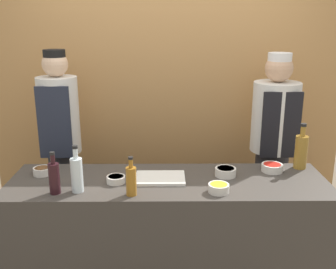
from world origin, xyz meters
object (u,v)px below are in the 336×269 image
(sauce_bowl_brown, at_px, (42,171))
(chef_left, at_px, (61,146))
(bottle_vinegar, at_px, (301,151))
(chef_right, at_px, (273,149))
(sauce_bowl_orange, at_px, (225,171))
(sauce_bowl_yellow, at_px, (219,188))
(bottle_clear, at_px, (77,174))
(bottle_amber, at_px, (131,180))
(sauce_bowl_green, at_px, (116,179))
(bottle_wine, at_px, (54,177))
(cutting_board, at_px, (160,178))
(sauce_bowl_red, at_px, (272,167))

(sauce_bowl_brown, distance_m, chef_left, 0.53)
(bottle_vinegar, distance_m, chef_right, 0.44)
(sauce_bowl_orange, relative_size, sauce_bowl_yellow, 1.10)
(bottle_clear, height_order, bottle_amber, bottle_clear)
(sauce_bowl_green, height_order, chef_right, chef_right)
(bottle_amber, bearing_deg, sauce_bowl_orange, 25.79)
(sauce_bowl_green, height_order, bottle_amber, bottle_amber)
(chef_left, height_order, chef_right, chef_left)
(bottle_wine, distance_m, chef_right, 1.77)
(bottle_amber, height_order, chef_right, chef_right)
(cutting_board, distance_m, bottle_vinegar, 1.03)
(cutting_board, height_order, chef_left, chef_left)
(sauce_bowl_red, relative_size, bottle_amber, 0.60)
(sauce_bowl_brown, bearing_deg, cutting_board, -6.59)
(sauce_bowl_orange, xyz_separation_m, bottle_vinegar, (0.55, 0.14, 0.10))
(sauce_bowl_red, bearing_deg, sauce_bowl_orange, -166.68)
(bottle_wine, bearing_deg, bottle_clear, 11.08)
(sauce_bowl_yellow, bearing_deg, bottle_clear, 178.65)
(sauce_bowl_brown, height_order, bottle_amber, bottle_amber)
(bottle_wine, height_order, bottle_vinegar, bottle_vinegar)
(bottle_clear, bearing_deg, sauce_bowl_orange, 14.33)
(sauce_bowl_green, relative_size, sauce_bowl_yellow, 0.93)
(bottle_clear, relative_size, bottle_amber, 1.22)
(cutting_board, bearing_deg, sauce_bowl_green, -170.31)
(sauce_bowl_green, bearing_deg, cutting_board, 9.69)
(cutting_board, relative_size, bottle_clear, 1.10)
(sauce_bowl_yellow, xyz_separation_m, chef_right, (0.55, 0.82, -0.02))
(sauce_bowl_green, xyz_separation_m, sauce_bowl_red, (1.07, 0.19, 0.00))
(sauce_bowl_orange, bearing_deg, bottle_amber, -154.21)
(bottle_vinegar, bearing_deg, sauce_bowl_red, -163.46)
(bottle_vinegar, relative_size, bottle_amber, 1.34)
(sauce_bowl_green, height_order, bottle_wine, bottle_wine)
(bottle_wine, distance_m, bottle_amber, 0.47)
(sauce_bowl_orange, xyz_separation_m, bottle_clear, (-0.95, -0.24, 0.08))
(sauce_bowl_orange, bearing_deg, cutting_board, -172.10)
(sauce_bowl_green, distance_m, bottle_wine, 0.39)
(sauce_bowl_brown, relative_size, cutting_board, 0.37)
(chef_left, bearing_deg, sauce_bowl_brown, -89.93)
(sauce_bowl_yellow, height_order, bottle_amber, bottle_amber)
(sauce_bowl_red, bearing_deg, chef_right, 74.40)
(sauce_bowl_brown, bearing_deg, sauce_bowl_green, -15.32)
(bottle_amber, bearing_deg, sauce_bowl_brown, 152.70)
(bottle_clear, distance_m, bottle_wine, 0.13)
(bottle_wine, bearing_deg, sauce_bowl_yellow, 0.31)
(sauce_bowl_yellow, relative_size, bottle_vinegar, 0.40)
(sauce_bowl_red, height_order, sauce_bowl_brown, sauce_bowl_red)
(sauce_bowl_orange, xyz_separation_m, chef_left, (-1.25, 0.56, 0.00))
(bottle_vinegar, xyz_separation_m, chef_right, (-0.08, 0.42, -0.12))
(cutting_board, height_order, bottle_vinegar, bottle_vinegar)
(sauce_bowl_brown, xyz_separation_m, bottle_wine, (0.17, -0.30, 0.08))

